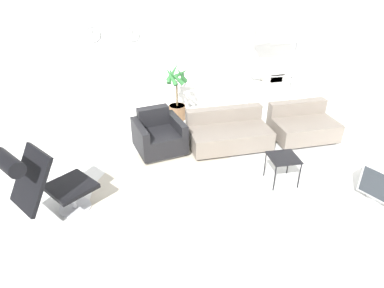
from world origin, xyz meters
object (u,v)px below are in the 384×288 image
Objects in this scene: couch_second at (302,126)px; potted_plant at (177,97)px; couch_low at (228,134)px; crt_television at (384,180)px; lounge_chair at (40,179)px; side_table at (283,160)px; shelf_unit at (274,68)px; armchair_red at (159,137)px.

potted_plant reaches higher than couch_second.
crt_television is at bearing 129.93° from couch_low.
side_table is (3.38, 0.30, -0.28)m from lounge_chair.
shelf_unit is (0.99, 2.96, 0.49)m from side_table.
lounge_chair is at bearing 31.73° from armchair_red.
lounge_chair is 3.31m from couch_low.
couch_second is (4.36, 1.63, -0.45)m from lounge_chair.
armchair_red is 2.21m from side_table.
couch_second is (2.75, 0.02, -0.04)m from armchair_red.
shelf_unit is at bearing 88.72° from lounge_chair.
couch_low is 2.34m from shelf_unit.
shelf_unit reaches higher than couch_second.
shelf_unit is at bearing -93.09° from couch_second.
armchair_red is at bearing -2.46° from couch_second.
side_table is at bearing 57.10° from lounge_chair.
couch_low is 1.24× the size of couch_second.
couch_low reaches higher than crt_television.
couch_second is 1.81× the size of crt_television.
armchair_red is 0.81× the size of couch_second.
potted_plant is at bearing 12.10° from crt_television.
couch_low is at bearing 16.87° from crt_television.
lounge_chair is at bearing 59.97° from crt_television.
lounge_chair is 0.98× the size of couch_second.
armchair_red reaches higher than couch_low.
potted_plant is 2.31m from shelf_unit.
lounge_chair is at bearing 17.62° from couch_second.
crt_television is (4.65, -0.34, -0.38)m from lounge_chair.
crt_television is (3.04, -1.95, 0.03)m from armchair_red.
lounge_chair is 2.31m from armchair_red.
lounge_chair reaches higher than side_table.
potted_plant is at bearing 115.87° from side_table.
potted_plant is at bearing -63.07° from couch_low.
potted_plant reaches higher than couch_low.
couch_low is (1.27, -0.03, -0.04)m from armchair_red.
shelf_unit is at bearing -21.45° from crt_television.
shelf_unit reaches higher than lounge_chair.
couch_second is at bearing 72.44° from lounge_chair.
couch_low and couch_second have the same top height.
couch_low is 1.38m from side_table.
armchair_red is 3.61m from crt_television.
side_table is 1.42m from crt_television.
armchair_red is 2.14× the size of side_table.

